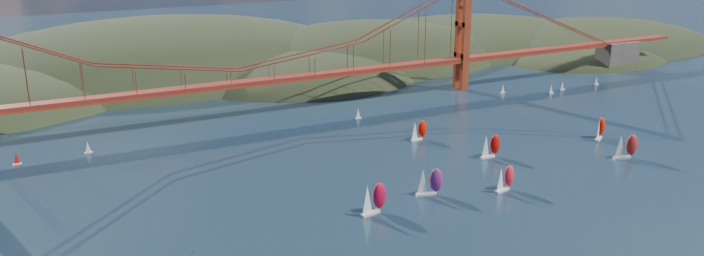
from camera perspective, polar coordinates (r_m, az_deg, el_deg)
name	(u,v)px	position (r m, az deg, el deg)	size (l,w,h in m)	color
headlands	(262,88)	(419.30, -7.53, 3.30)	(725.00, 225.00, 96.00)	black
bridge	(234,47)	(304.35, -9.75, 6.65)	(552.00, 12.00, 55.00)	maroon
racer_0	(373,198)	(207.24, 1.77, -5.85)	(9.56, 5.08, 10.72)	silver
racer_1	(505,178)	(229.93, 12.58, -4.07)	(8.49, 4.56, 9.52)	white
racer_2	(626,146)	(274.04, 21.80, -1.38)	(9.27, 5.59, 10.39)	silver
racer_3	(490,146)	(260.57, 11.42, -1.44)	(8.55, 3.49, 9.82)	silver
racer_4	(600,128)	(294.21, 19.91, -0.01)	(8.68, 6.81, 9.86)	white
racer_5	(418,130)	(276.74, 5.53, -0.18)	(8.01, 3.98, 9.01)	silver
racer_rwb	(429,181)	(222.34, 6.43, -4.41)	(9.03, 5.27, 10.13)	silver
distant_boat_2	(16,158)	(276.85, -26.12, -2.28)	(3.00, 2.00, 4.70)	silver
distant_boat_3	(88,147)	(279.30, -21.10, -1.51)	(3.00, 2.00, 4.70)	silver
distant_boat_4	(503,89)	(360.06, 12.44, 3.22)	(3.00, 2.00, 4.70)	silver
distant_boat_5	(551,89)	(365.28, 16.23, 3.13)	(3.00, 2.00, 4.70)	silver
distant_boat_6	(562,86)	(374.64, 17.09, 3.40)	(3.00, 2.00, 4.70)	silver
distant_boat_7	(597,80)	(392.48, 19.66, 3.75)	(3.00, 2.00, 4.70)	silver
distant_boat_8	(358,113)	(306.14, 0.52, 1.22)	(3.00, 2.00, 4.70)	silver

